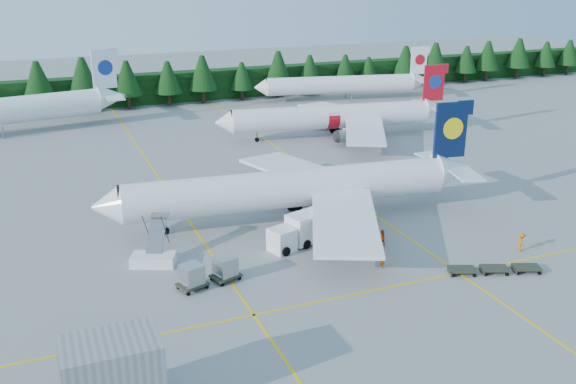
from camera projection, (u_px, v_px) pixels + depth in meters
name	position (u px, v px, depth m)	size (l,w,h in m)	color
ground	(370.00, 258.00, 62.10)	(320.00, 320.00, 0.00)	#9A9A95
taxi_stripe_a	(180.00, 208.00, 74.60)	(0.25, 120.00, 0.01)	yellow
taxi_stripe_b	(335.00, 187.00, 81.69)	(0.25, 120.00, 0.01)	yellow
taxi_stripe_cross	(403.00, 285.00, 56.86)	(80.00, 0.25, 0.01)	yellow
treeline_hedge	(178.00, 87.00, 132.71)	(220.00, 4.00, 6.00)	black
terminal_building	(113.00, 377.00, 39.79)	(6.00, 4.00, 5.20)	gray
airliner_navy	(283.00, 190.00, 69.67)	(41.96, 34.38, 12.21)	white
airliner_red	(328.00, 117.00, 104.31)	(38.38, 31.36, 11.21)	white
airliner_far_right	(336.00, 85.00, 132.99)	(36.30, 10.27, 10.66)	white
airstairs	(154.00, 256.00, 60.61)	(4.84, 6.23, 3.67)	white
service_truck	(298.00, 231.00, 64.38)	(6.87, 4.26, 3.12)	silver
dolly_train	(495.00, 268.00, 58.91)	(8.61, 4.20, 0.14)	#313526
uld_pair	(209.00, 271.00, 56.47)	(6.13, 3.10, 1.91)	#313526
crew_a	(383.00, 260.00, 59.64)	(0.62, 0.41, 1.70)	#F35905
crew_b	(382.00, 237.00, 64.63)	(0.80, 0.62, 1.65)	#F23905
crew_c	(521.00, 242.00, 63.17)	(0.80, 0.54, 1.93)	#E06404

